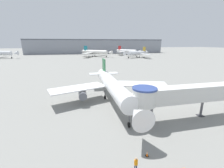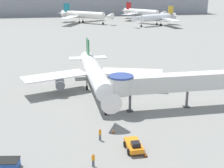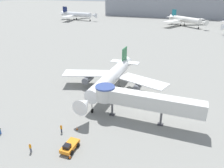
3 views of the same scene
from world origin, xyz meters
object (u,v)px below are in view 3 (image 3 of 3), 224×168
at_px(jet_bridge, 140,100).
at_px(traffic_cone_near_nose, 77,128).
at_px(ground_crew_marshaller, 61,128).
at_px(traffic_cone_apron_front, 70,156).
at_px(background_jet_teal_tail, 186,20).
at_px(background_jet_navy_tail, 77,14).
at_px(main_airplane, 111,78).
at_px(ground_crew_wing_walker, 30,147).
at_px(pushback_tug_orange, 70,146).
at_px(traffic_cone_starboard_wing, 152,101).

distance_m(jet_bridge, traffic_cone_near_nose, 13.47).
distance_m(jet_bridge, ground_crew_marshaller, 16.06).
distance_m(traffic_cone_near_nose, traffic_cone_apron_front, 7.71).
bearing_deg(ground_crew_marshaller, background_jet_teal_tail, 91.35).
bearing_deg(background_jet_navy_tail, traffic_cone_apron_front, -143.61).
bearing_deg(background_jet_teal_tail, main_airplane, -143.12).
bearing_deg(ground_crew_wing_walker, main_airplane, -122.63).
relative_size(main_airplane, jet_bridge, 1.41).
xyz_separation_m(traffic_cone_apron_front, background_jet_teal_tail, (7.41, 145.62, 4.24)).
relative_size(pushback_tug_orange, traffic_cone_near_nose, 5.65).
relative_size(jet_bridge, background_jet_navy_tail, 0.62).
height_order(pushback_tug_orange, background_jet_navy_tail, background_jet_navy_tail).
xyz_separation_m(main_airplane, traffic_cone_apron_front, (2.86, -25.56, -3.43)).
distance_m(main_airplane, traffic_cone_near_nose, 18.69).
bearing_deg(background_jet_navy_tail, ground_crew_wing_walker, -145.84).
xyz_separation_m(traffic_cone_near_nose, background_jet_navy_tail, (-78.62, 140.44, 4.29)).
bearing_deg(background_jet_navy_tail, ground_crew_marshaller, -144.25).
bearing_deg(main_airplane, background_jet_teal_tail, 84.69).
height_order(traffic_cone_near_nose, traffic_cone_starboard_wing, traffic_cone_starboard_wing).
relative_size(main_airplane, ground_crew_marshaller, 17.19).
distance_m(pushback_tug_orange, background_jet_navy_tail, 166.55).
distance_m(traffic_cone_starboard_wing, background_jet_navy_tail, 153.42).
bearing_deg(traffic_cone_near_nose, background_jet_teal_tail, 85.80).
bearing_deg(background_jet_teal_tail, background_jet_navy_tail, 130.47).
relative_size(pushback_tug_orange, ground_crew_wing_walker, 2.14).
height_order(main_airplane, traffic_cone_near_nose, main_airplane).
xyz_separation_m(ground_crew_marshaller, ground_crew_wing_walker, (-1.79, -6.40, -0.02)).
bearing_deg(ground_crew_wing_walker, background_jet_navy_tail, -87.59).
height_order(traffic_cone_starboard_wing, background_jet_teal_tail, background_jet_teal_tail).
distance_m(traffic_cone_near_nose, background_jet_teal_tail, 138.85).
xyz_separation_m(traffic_cone_near_nose, ground_crew_wing_walker, (-4.04, -8.26, 0.70)).
bearing_deg(main_airplane, jet_bridge, -46.71).
relative_size(pushback_tug_orange, traffic_cone_apron_front, 4.55).
height_order(ground_crew_marshaller, background_jet_navy_tail, background_jet_navy_tail).
bearing_deg(main_airplane, ground_crew_wing_walker, -98.82).
height_order(traffic_cone_near_nose, background_jet_navy_tail, background_jet_navy_tail).
bearing_deg(background_jet_navy_tail, pushback_tug_orange, -143.64).
height_order(pushback_tug_orange, ground_crew_marshaller, ground_crew_marshaller).
distance_m(pushback_tug_orange, ground_crew_wing_walker, 6.39).
xyz_separation_m(traffic_cone_near_nose, traffic_cone_apron_front, (2.75, -7.21, 0.08)).
xyz_separation_m(traffic_cone_starboard_wing, background_jet_navy_tail, (-89.95, 124.22, 4.21)).
height_order(main_airplane, ground_crew_wing_walker, main_airplane).
bearing_deg(traffic_cone_near_nose, jet_bridge, 36.39).
relative_size(pushback_tug_orange, background_jet_navy_tail, 0.11).
relative_size(main_airplane, background_jet_teal_tail, 1.01).
bearing_deg(traffic_cone_near_nose, ground_crew_wing_walker, -116.04).
relative_size(ground_crew_marshaller, background_jet_navy_tail, 0.05).
distance_m(traffic_cone_apron_front, background_jet_navy_tail, 168.63).
bearing_deg(traffic_cone_apron_front, ground_crew_marshaller, 133.06).
bearing_deg(pushback_tug_orange, traffic_cone_near_nose, 106.82).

